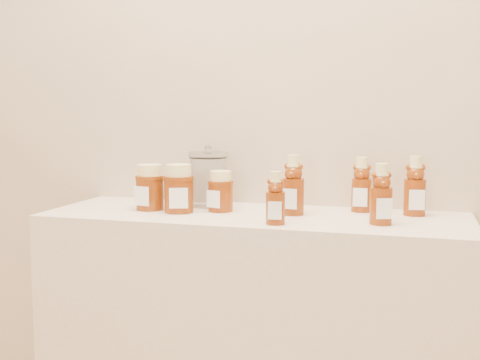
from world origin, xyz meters
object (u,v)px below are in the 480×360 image
(bear_bottle_back_left, at_px, (293,181))
(glass_canister, at_px, (208,177))
(honey_jar_left, at_px, (150,187))
(bear_bottle_front_left, at_px, (276,194))

(bear_bottle_back_left, bearing_deg, glass_canister, 173.48)
(honey_jar_left, bearing_deg, bear_bottle_front_left, -5.95)
(bear_bottle_back_left, height_order, bear_bottle_front_left, bear_bottle_back_left)
(honey_jar_left, distance_m, glass_canister, 0.18)
(bear_bottle_front_left, xyz_separation_m, glass_canister, (-0.26, 0.23, 0.01))
(bear_bottle_front_left, bearing_deg, honey_jar_left, 154.72)
(bear_bottle_back_left, distance_m, glass_canister, 0.29)
(bear_bottle_front_left, bearing_deg, bear_bottle_back_left, 75.22)
(bear_bottle_back_left, xyz_separation_m, bear_bottle_front_left, (-0.02, -0.15, -0.02))
(honey_jar_left, height_order, glass_canister, glass_canister)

